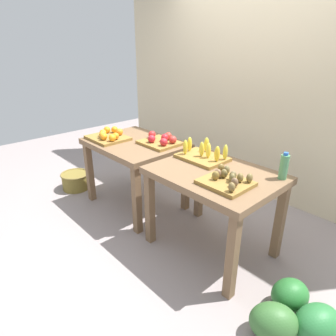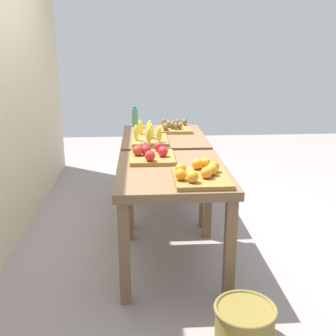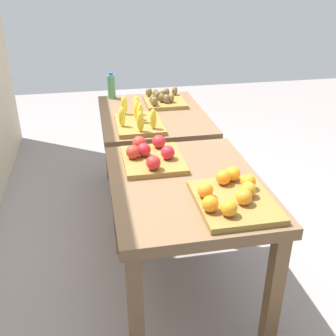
% 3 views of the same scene
% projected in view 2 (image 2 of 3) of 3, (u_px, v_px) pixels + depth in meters
% --- Properties ---
extents(ground_plane, '(8.00, 8.00, 0.00)m').
position_uv_depth(ground_plane, '(167.00, 232.00, 3.70)').
color(ground_plane, gray).
extents(display_table_left, '(1.04, 0.80, 0.77)m').
position_uv_depth(display_table_left, '(172.00, 184.00, 2.98)').
color(display_table_left, brown).
rests_on(display_table_left, ground_plane).
extents(display_table_right, '(1.04, 0.80, 0.77)m').
position_uv_depth(display_table_right, '(164.00, 147.00, 4.04)').
color(display_table_right, brown).
rests_on(display_table_right, ground_plane).
extents(orange_bin, '(0.45, 0.38, 0.11)m').
position_uv_depth(orange_bin, '(200.00, 174.00, 2.69)').
color(orange_bin, olive).
rests_on(orange_bin, display_table_left).
extents(apple_bin, '(0.40, 0.34, 0.11)m').
position_uv_depth(apple_bin, '(151.00, 154.00, 3.18)').
color(apple_bin, olive).
rests_on(apple_bin, display_table_left).
extents(banana_crate, '(0.44, 0.32, 0.17)m').
position_uv_depth(banana_crate, '(149.00, 137.00, 3.74)').
color(banana_crate, olive).
rests_on(banana_crate, display_table_right).
extents(kiwi_bin, '(0.36, 0.32, 0.10)m').
position_uv_depth(kiwi_bin, '(174.00, 127.00, 4.21)').
color(kiwi_bin, olive).
rests_on(kiwi_bin, display_table_right).
extents(water_bottle, '(0.07, 0.07, 0.22)m').
position_uv_depth(water_bottle, '(135.00, 117.00, 4.39)').
color(water_bottle, '#4C8C59').
rests_on(water_bottle, display_table_right).
extents(watermelon_pile, '(0.56, 0.66, 0.25)m').
position_uv_depth(watermelon_pile, '(180.00, 171.00, 5.09)').
color(watermelon_pile, '#297238').
rests_on(watermelon_pile, ground_plane).
extents(wicker_basket, '(0.36, 0.36, 0.22)m').
position_uv_depth(wicker_basket, '(245.00, 322.00, 2.33)').
color(wicker_basket, olive).
rests_on(wicker_basket, ground_plane).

